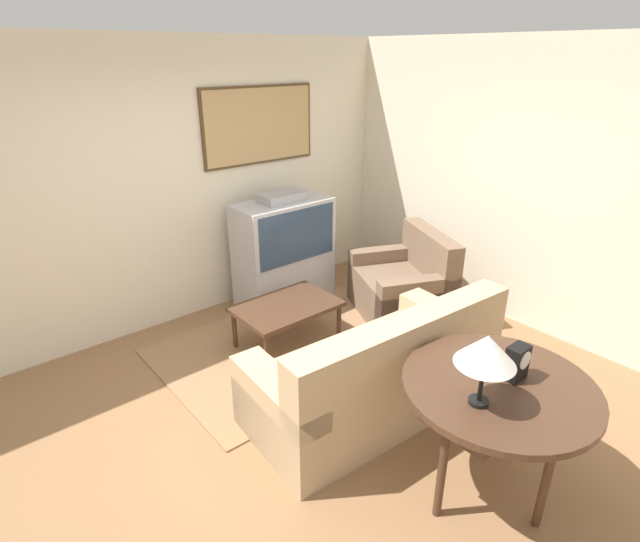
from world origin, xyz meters
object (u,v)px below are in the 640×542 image
object	(u,v)px
couch	(377,375)
mantel_clock	(517,362)
console_table	(499,394)
table_lamp	(486,351)
tv	(284,251)
armchair	(403,287)
coffee_table	(287,309)

from	to	relation	value
couch	mantel_clock	distance (m)	1.15
console_table	mantel_clock	bearing A→B (deg)	-8.07
table_lamp	mantel_clock	xyz separation A→B (m)	(0.36, -0.00, -0.23)
console_table	tv	bearing A→B (deg)	78.67
couch	console_table	bearing A→B (deg)	93.31
armchair	mantel_clock	distance (m)	2.34
tv	couch	world-z (taller)	tv
table_lamp	coffee_table	bearing A→B (deg)	82.18
armchair	coffee_table	xyz separation A→B (m)	(-1.29, 0.28, 0.08)
coffee_table	mantel_clock	size ratio (longest dim) A/B	4.31
armchair	mantel_clock	size ratio (longest dim) A/B	5.77
coffee_table	mantel_clock	distance (m)	2.24
coffee_table	table_lamp	world-z (taller)	table_lamp
couch	table_lamp	distance (m)	1.30
table_lamp	mantel_clock	bearing A→B (deg)	-0.20
couch	armchair	distance (m)	1.62
couch	console_table	size ratio (longest dim) A/B	1.75
armchair	mantel_clock	world-z (taller)	mantel_clock
coffee_table	tv	bearing A→B (deg)	55.16
armchair	console_table	world-z (taller)	armchair
tv	mantel_clock	xyz separation A→B (m)	(-0.47, -2.94, 0.32)
tv	mantel_clock	world-z (taller)	tv
tv	console_table	bearing A→B (deg)	-101.33
armchair	console_table	size ratio (longest dim) A/B	1.10
armchair	table_lamp	size ratio (longest dim) A/B	2.89
armchair	coffee_table	world-z (taller)	armchair
table_lamp	couch	bearing A→B (deg)	75.51
armchair	couch	bearing A→B (deg)	-31.35
tv	coffee_table	bearing A→B (deg)	-124.84
tv	coffee_table	xyz separation A→B (m)	(-0.53, -0.77, -0.20)
armchair	coffee_table	size ratio (longest dim) A/B	1.34
mantel_clock	couch	bearing A→B (deg)	96.08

